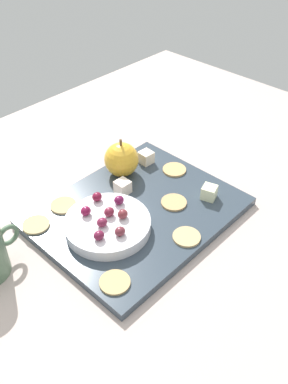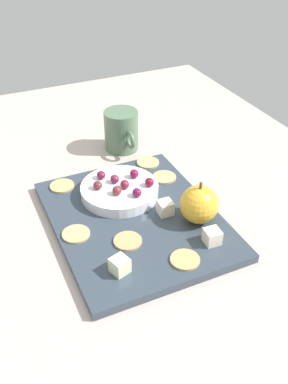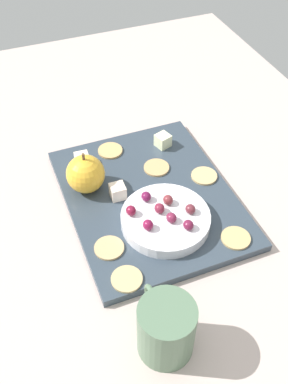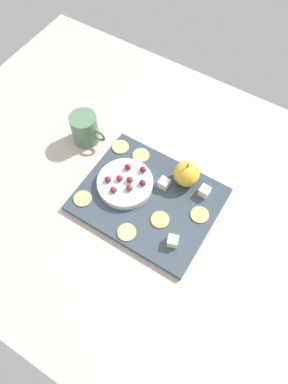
# 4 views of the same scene
# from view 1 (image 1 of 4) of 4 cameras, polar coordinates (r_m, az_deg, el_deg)

# --- Properties ---
(table) EXTENTS (1.35, 0.97, 0.05)m
(table) POSITION_cam_1_polar(r_m,az_deg,el_deg) (0.80, -2.81, -4.61)
(table) COLOR #BDA9A0
(table) RESTS_ON ground
(platter) EXTENTS (0.36, 0.29, 0.02)m
(platter) POSITION_cam_1_polar(r_m,az_deg,el_deg) (0.78, -0.95, -2.74)
(platter) COLOR #333F4B
(platter) RESTS_ON table
(serving_dish) EXTENTS (0.15, 0.15, 0.02)m
(serving_dish) POSITION_cam_1_polar(r_m,az_deg,el_deg) (0.73, -4.97, -4.47)
(serving_dish) COLOR white
(serving_dish) RESTS_ON platter
(apple_whole) EXTENTS (0.07, 0.07, 0.07)m
(apple_whole) POSITION_cam_1_polar(r_m,az_deg,el_deg) (0.84, -3.09, 4.44)
(apple_whole) COLOR gold
(apple_whole) RESTS_ON platter
(apple_stem) EXTENTS (0.01, 0.01, 0.01)m
(apple_stem) POSITION_cam_1_polar(r_m,az_deg,el_deg) (0.82, -3.19, 6.77)
(apple_stem) COLOR brown
(apple_stem) RESTS_ON apple_whole
(cheese_cube_0) EXTENTS (0.03, 0.03, 0.03)m
(cheese_cube_0) POSITION_cam_1_polar(r_m,az_deg,el_deg) (0.80, 8.86, -0.05)
(cheese_cube_0) COLOR #EDF3BE
(cheese_cube_0) RESTS_ON platter
(cheese_cube_1) EXTENTS (0.03, 0.03, 0.03)m
(cheese_cube_1) POSITION_cam_1_polar(r_m,az_deg,el_deg) (0.80, -2.92, 0.68)
(cheese_cube_1) COLOR #F8E3CC
(cheese_cube_1) RESTS_ON platter
(cheese_cube_2) EXTENTS (0.03, 0.03, 0.03)m
(cheese_cube_2) POSITION_cam_1_polar(r_m,az_deg,el_deg) (0.88, 0.28, 4.74)
(cheese_cube_2) COLOR #F9E8CD
(cheese_cube_2) RESTS_ON platter
(cracker_0) EXTENTS (0.05, 0.05, 0.00)m
(cracker_0) POSITION_cam_1_polar(r_m,az_deg,el_deg) (0.87, 4.16, 3.06)
(cracker_0) COLOR tan
(cracker_0) RESTS_ON platter
(cracker_1) EXTENTS (0.05, 0.05, 0.00)m
(cracker_1) POSITION_cam_1_polar(r_m,az_deg,el_deg) (0.72, 5.82, -6.09)
(cracker_1) COLOR tan
(cracker_1) RESTS_ON platter
(cracker_2) EXTENTS (0.05, 0.05, 0.00)m
(cracker_2) POSITION_cam_1_polar(r_m,az_deg,el_deg) (0.79, 4.08, -1.42)
(cracker_2) COLOR tan
(cracker_2) RESTS_ON platter
(cracker_3) EXTENTS (0.05, 0.05, 0.00)m
(cracker_3) POSITION_cam_1_polar(r_m,az_deg,el_deg) (0.66, -3.99, -12.16)
(cracker_3) COLOR tan
(cracker_3) RESTS_ON platter
(cracker_4) EXTENTS (0.05, 0.05, 0.00)m
(cracker_4) POSITION_cam_1_polar(r_m,az_deg,el_deg) (0.79, -10.94, -1.80)
(cracker_4) COLOR tan
(cracker_4) RESTS_ON platter
(cracker_5) EXTENTS (0.05, 0.05, 0.00)m
(cracker_5) POSITION_cam_1_polar(r_m,az_deg,el_deg) (0.76, -14.49, -4.34)
(cracker_5) COLOR tan
(cracker_5) RESTS_ON platter
(grape_0) EXTENTS (0.02, 0.02, 0.02)m
(grape_0) POSITION_cam_1_polar(r_m,az_deg,el_deg) (0.75, -3.60, -1.01)
(grape_0) COLOR maroon
(grape_0) RESTS_ON serving_dish
(grape_1) EXTENTS (0.02, 0.02, 0.02)m
(grape_1) POSITION_cam_1_polar(r_m,az_deg,el_deg) (0.76, -6.42, -0.65)
(grape_1) COLOR maroon
(grape_1) RESTS_ON serving_dish
(grape_2) EXTENTS (0.02, 0.02, 0.02)m
(grape_2) POSITION_cam_1_polar(r_m,az_deg,el_deg) (0.73, -7.93, -2.58)
(grape_2) COLOR maroon
(grape_2) RESTS_ON serving_dish
(grape_3) EXTENTS (0.02, 0.02, 0.02)m
(grape_3) POSITION_cam_1_polar(r_m,az_deg,el_deg) (0.72, -2.91, -3.02)
(grape_3) COLOR maroon
(grape_3) RESTS_ON serving_dish
(grape_4) EXTENTS (0.02, 0.02, 0.02)m
(grape_4) POSITION_cam_1_polar(r_m,az_deg,el_deg) (0.69, -6.15, -5.90)
(grape_4) COLOR maroon
(grape_4) RESTS_ON serving_dish
(grape_5) EXTENTS (0.02, 0.02, 0.02)m
(grape_5) POSITION_cam_1_polar(r_m,az_deg,el_deg) (0.73, -4.77, -2.72)
(grape_5) COLOR maroon
(grape_5) RESTS_ON serving_dish
(grape_6) EXTENTS (0.02, 0.02, 0.02)m
(grape_6) POSITION_cam_1_polar(r_m,az_deg,el_deg) (0.69, -3.29, -5.37)
(grape_6) COLOR maroon
(grape_6) RESTS_ON serving_dish
(grape_7) EXTENTS (0.02, 0.02, 0.02)m
(grape_7) POSITION_cam_1_polar(r_m,az_deg,el_deg) (0.71, -5.74, -4.14)
(grape_7) COLOR maroon
(grape_7) RESTS_ON serving_dish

